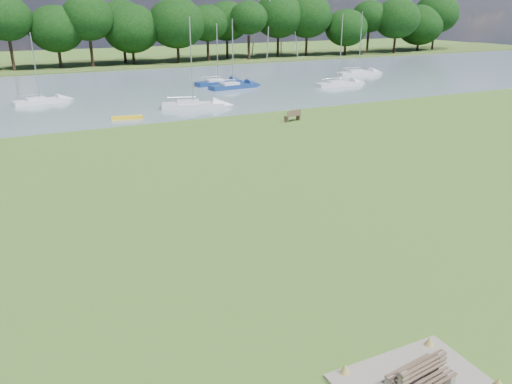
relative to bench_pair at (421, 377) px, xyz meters
name	(u,v)px	position (x,y,z in m)	size (l,w,h in m)	color
ground	(226,213)	(0.00, 14.00, -0.49)	(220.00, 220.00, 0.00)	olive
river	(95,92)	(0.00, 56.00, -0.49)	(220.00, 40.00, 0.10)	gray
far_bank	(68,67)	(0.00, 86.00, -0.49)	(220.00, 20.00, 0.40)	#4C6626
bench_pair	(421,377)	(0.00, 0.00, 0.00)	(1.88, 1.24, 0.95)	gray
riverbank_bench	(293,116)	(13.79, 31.34, 0.04)	(1.75, 0.86, 1.04)	brown
kayak	(127,118)	(0.19, 38.64, -0.29)	(2.84, 0.66, 0.28)	yellow
tree_line	(117,24)	(8.34, 82.00, 6.54)	(159.64, 9.83, 11.89)	black
sailboat_2	(358,72)	(38.30, 54.63, 0.07)	(6.81, 2.19, 9.12)	silver
sailboat_3	(218,81)	(15.57, 54.67, 0.04)	(6.25, 2.19, 7.76)	navy
sailboat_4	(233,85)	(16.24, 51.10, 0.04)	(6.51, 2.57, 8.43)	navy
sailboat_5	(40,100)	(-6.62, 50.60, -0.01)	(5.63, 2.62, 7.33)	silver
sailboat_8	(338,83)	(29.59, 47.07, 0.00)	(6.27, 2.07, 8.97)	silver
sailboat_9	(192,103)	(7.49, 41.23, 0.04)	(6.59, 3.69, 8.93)	silver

